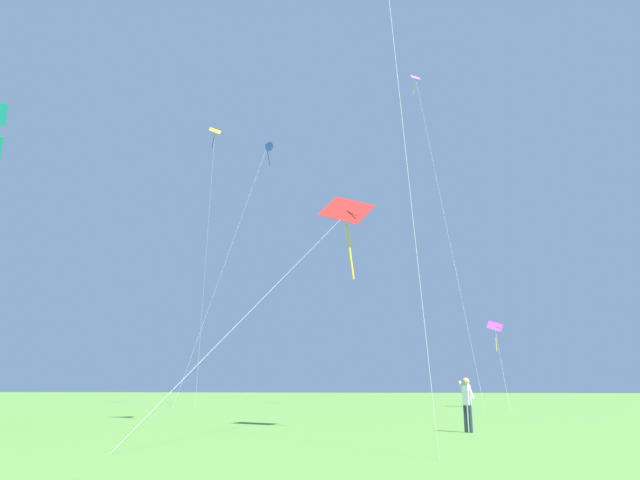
{
  "coord_description": "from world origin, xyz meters",
  "views": [
    {
      "loc": [
        0.29,
        -5.76,
        1.46
      ],
      "look_at": [
        -7.97,
        29.76,
        10.82
      ],
      "focal_mm": 32.52,
      "sensor_mm": 36.0,
      "label": 1
    }
  ],
  "objects": [
    {
      "name": "kite_pink_low",
      "position": [
        -1.54,
        40.76,
        25.17
      ],
      "size": [
        4.17,
        12.08,
        29.16
      ],
      "color": "pink",
      "rests_on": "ground_plane"
    },
    {
      "name": "kite_purple_streamer",
      "position": [
        3.41,
        43.14,
        5.87
      ],
      "size": [
        1.36,
        11.35,
        6.87
      ],
      "color": "purple",
      "rests_on": "ground_plane"
    },
    {
      "name": "kite_blue_delta",
      "position": [
        -16.79,
        44.55,
        24.56
      ],
      "size": [
        3.48,
        11.98,
        25.24
      ],
      "color": "blue",
      "rests_on": "ground_plane"
    },
    {
      "name": "kite_red_high",
      "position": [
        -3.65,
        15.43,
        7.69
      ],
      "size": [
        5.11,
        9.44,
        9.03
      ],
      "color": "red",
      "rests_on": "ground_plane"
    },
    {
      "name": "kite_yellow_diamond",
      "position": [
        -21.26,
        41.94,
        23.19
      ],
      "size": [
        1.85,
        4.62,
        26.11
      ],
      "color": "yellow",
      "rests_on": "ground_plane"
    },
    {
      "name": "person_foreground_watcher",
      "position": [
        0.54,
        15.6,
        1.1
      ],
      "size": [
        0.55,
        0.37,
        1.82
      ],
      "color": "#2D3351",
      "rests_on": "ground_plane"
    }
  ]
}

